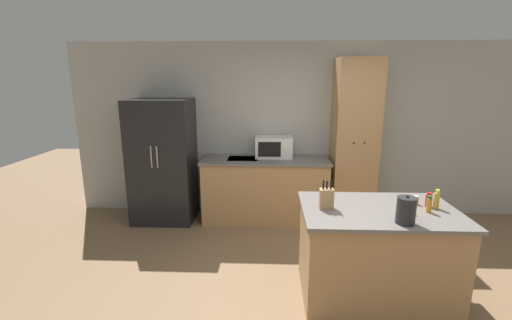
{
  "coord_description": "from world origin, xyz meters",
  "views": [
    {
      "loc": [
        -0.6,
        -2.87,
        2.08
      ],
      "look_at": [
        -0.77,
        1.4,
        1.05
      ],
      "focal_mm": 24.0,
      "sensor_mm": 36.0,
      "label": 1
    }
  ],
  "objects_px": {
    "knife_block": "(326,198)",
    "spice_bottle_green_herb": "(408,206)",
    "microwave": "(274,147)",
    "spice_bottle_short_red": "(404,203)",
    "pantry_cabinet": "(354,142)",
    "spice_bottle_tall_dark": "(429,205)",
    "spice_bottle_orange_cap": "(437,200)",
    "spice_bottle_amber_oil": "(416,200)",
    "spice_bottle_pale_salt": "(429,200)",
    "kettle": "(406,210)",
    "refrigerator": "(163,161)"
  },
  "relations": [
    {
      "from": "pantry_cabinet",
      "to": "spice_bottle_green_herb",
      "type": "distance_m",
      "value": 1.99
    },
    {
      "from": "spice_bottle_pale_salt",
      "to": "kettle",
      "type": "bearing_deg",
      "value": -132.73
    },
    {
      "from": "spice_bottle_orange_cap",
      "to": "kettle",
      "type": "relative_size",
      "value": 0.72
    },
    {
      "from": "microwave",
      "to": "spice_bottle_tall_dark",
      "type": "xyz_separation_m",
      "value": [
        1.36,
        -2.04,
        -0.11
      ]
    },
    {
      "from": "spice_bottle_amber_oil",
      "to": "spice_bottle_short_red",
      "type": "bearing_deg",
      "value": -143.66
    },
    {
      "from": "pantry_cabinet",
      "to": "spice_bottle_amber_oil",
      "type": "bearing_deg",
      "value": -84.22
    },
    {
      "from": "refrigerator",
      "to": "spice_bottle_orange_cap",
      "type": "relative_size",
      "value": 9.98
    },
    {
      "from": "spice_bottle_short_red",
      "to": "knife_block",
      "type": "bearing_deg",
      "value": -177.69
    },
    {
      "from": "microwave",
      "to": "kettle",
      "type": "distance_m",
      "value": 2.53
    },
    {
      "from": "spice_bottle_tall_dark",
      "to": "spice_bottle_amber_oil",
      "type": "xyz_separation_m",
      "value": [
        -0.03,
        0.19,
        -0.03
      ]
    },
    {
      "from": "spice_bottle_orange_cap",
      "to": "spice_bottle_tall_dark",
      "type": "bearing_deg",
      "value": -138.68
    },
    {
      "from": "spice_bottle_orange_cap",
      "to": "microwave",
      "type": "bearing_deg",
      "value": 127.09
    },
    {
      "from": "pantry_cabinet",
      "to": "spice_bottle_short_red",
      "type": "bearing_deg",
      "value": -89.32
    },
    {
      "from": "spice_bottle_short_red",
      "to": "spice_bottle_tall_dark",
      "type": "bearing_deg",
      "value": -22.67
    },
    {
      "from": "spice_bottle_green_herb",
      "to": "spice_bottle_orange_cap",
      "type": "bearing_deg",
      "value": 19.83
    },
    {
      "from": "knife_block",
      "to": "spice_bottle_green_herb",
      "type": "xyz_separation_m",
      "value": [
        0.71,
        -0.06,
        -0.04
      ]
    },
    {
      "from": "knife_block",
      "to": "spice_bottle_pale_salt",
      "type": "xyz_separation_m",
      "value": [
        0.96,
        0.09,
        -0.03
      ]
    },
    {
      "from": "refrigerator",
      "to": "spice_bottle_pale_salt",
      "type": "xyz_separation_m",
      "value": [
        3.04,
        -1.75,
        0.08
      ]
    },
    {
      "from": "knife_block",
      "to": "kettle",
      "type": "distance_m",
      "value": 0.67
    },
    {
      "from": "refrigerator",
      "to": "spice_bottle_orange_cap",
      "type": "height_order",
      "value": "refrigerator"
    },
    {
      "from": "spice_bottle_green_herb",
      "to": "spice_bottle_pale_salt",
      "type": "relative_size",
      "value": 0.96
    },
    {
      "from": "spice_bottle_green_herb",
      "to": "spice_bottle_pale_salt",
      "type": "distance_m",
      "value": 0.29
    },
    {
      "from": "microwave",
      "to": "spice_bottle_pale_salt",
      "type": "relative_size",
      "value": 3.87
    },
    {
      "from": "refrigerator",
      "to": "microwave",
      "type": "bearing_deg",
      "value": 5.47
    },
    {
      "from": "spice_bottle_tall_dark",
      "to": "spice_bottle_green_herb",
      "type": "xyz_separation_m",
      "value": [
        -0.19,
        -0.01,
        -0.01
      ]
    },
    {
      "from": "knife_block",
      "to": "spice_bottle_pale_salt",
      "type": "relative_size",
      "value": 2.02
    },
    {
      "from": "spice_bottle_short_red",
      "to": "pantry_cabinet",
      "type": "bearing_deg",
      "value": 90.68
    },
    {
      "from": "refrigerator",
      "to": "knife_block",
      "type": "bearing_deg",
      "value": -41.44
    },
    {
      "from": "spice_bottle_short_red",
      "to": "microwave",
      "type": "bearing_deg",
      "value": 120.83
    },
    {
      "from": "pantry_cabinet",
      "to": "microwave",
      "type": "height_order",
      "value": "pantry_cabinet"
    },
    {
      "from": "microwave",
      "to": "spice_bottle_amber_oil",
      "type": "height_order",
      "value": "microwave"
    },
    {
      "from": "spice_bottle_orange_cap",
      "to": "pantry_cabinet",
      "type": "bearing_deg",
      "value": 99.78
    },
    {
      "from": "refrigerator",
      "to": "knife_block",
      "type": "distance_m",
      "value": 2.78
    },
    {
      "from": "microwave",
      "to": "spice_bottle_short_red",
      "type": "height_order",
      "value": "microwave"
    },
    {
      "from": "spice_bottle_tall_dark",
      "to": "spice_bottle_short_red",
      "type": "bearing_deg",
      "value": 157.33
    },
    {
      "from": "spice_bottle_short_red",
      "to": "spice_bottle_green_herb",
      "type": "distance_m",
      "value": 0.09
    },
    {
      "from": "knife_block",
      "to": "refrigerator",
      "type": "bearing_deg",
      "value": 138.56
    },
    {
      "from": "refrigerator",
      "to": "spice_bottle_pale_salt",
      "type": "height_order",
      "value": "refrigerator"
    },
    {
      "from": "refrigerator",
      "to": "kettle",
      "type": "xyz_separation_m",
      "value": [
        2.68,
        -2.14,
        0.12
      ]
    },
    {
      "from": "pantry_cabinet",
      "to": "spice_bottle_tall_dark",
      "type": "height_order",
      "value": "pantry_cabinet"
    },
    {
      "from": "spice_bottle_green_herb",
      "to": "spice_bottle_pale_salt",
      "type": "xyz_separation_m",
      "value": [
        0.25,
        0.15,
        0.0
      ]
    },
    {
      "from": "knife_block",
      "to": "spice_bottle_amber_oil",
      "type": "bearing_deg",
      "value": 9.42
    },
    {
      "from": "spice_bottle_tall_dark",
      "to": "microwave",
      "type": "bearing_deg",
      "value": 123.69
    },
    {
      "from": "spice_bottle_green_herb",
      "to": "pantry_cabinet",
      "type": "bearing_deg",
      "value": 90.58
    },
    {
      "from": "spice_bottle_amber_oil",
      "to": "kettle",
      "type": "bearing_deg",
      "value": -121.0
    },
    {
      "from": "pantry_cabinet",
      "to": "spice_bottle_tall_dark",
      "type": "distance_m",
      "value": 1.99
    },
    {
      "from": "spice_bottle_short_red",
      "to": "spice_bottle_pale_salt",
      "type": "relative_size",
      "value": 0.85
    },
    {
      "from": "spice_bottle_amber_oil",
      "to": "spice_bottle_pale_salt",
      "type": "relative_size",
      "value": 0.61
    },
    {
      "from": "microwave",
      "to": "spice_bottle_green_herb",
      "type": "bearing_deg",
      "value": -60.37
    },
    {
      "from": "spice_bottle_amber_oil",
      "to": "spice_bottle_orange_cap",
      "type": "bearing_deg",
      "value": -34.58
    }
  ]
}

